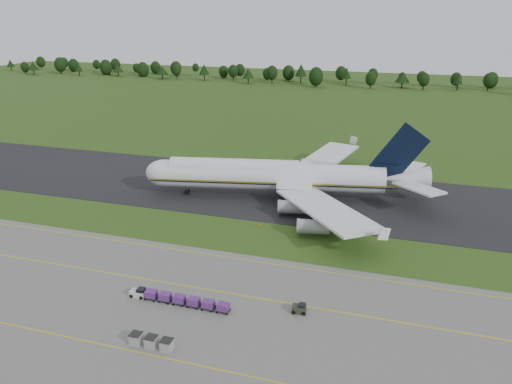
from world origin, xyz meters
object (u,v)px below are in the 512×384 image
(baggage_train, at_px, (177,299))
(utility_cart, at_px, (299,309))
(uld_row, at_px, (151,342))
(edge_markers, at_px, (282,228))
(aircraft, at_px, (277,176))

(baggage_train, bearing_deg, utility_cart, 9.91)
(utility_cart, height_order, uld_row, uld_row)
(baggage_train, height_order, uld_row, uld_row)
(utility_cart, height_order, edge_markers, utility_cart)
(baggage_train, distance_m, uld_row, 11.06)
(aircraft, height_order, baggage_train, aircraft)
(uld_row, bearing_deg, aircraft, 88.65)
(utility_cart, bearing_deg, baggage_train, -170.09)
(aircraft, bearing_deg, baggage_train, -93.06)
(baggage_train, bearing_deg, aircraft, 86.94)
(uld_row, height_order, edge_markers, uld_row)
(aircraft, height_order, uld_row, aircraft)
(uld_row, bearing_deg, edge_markers, 80.27)
(edge_markers, bearing_deg, aircraft, 108.07)
(baggage_train, relative_size, utility_cart, 7.40)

